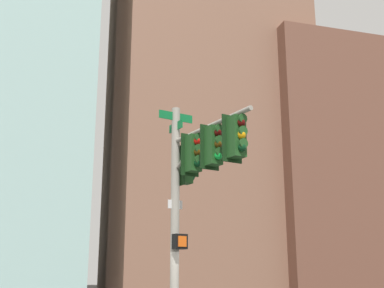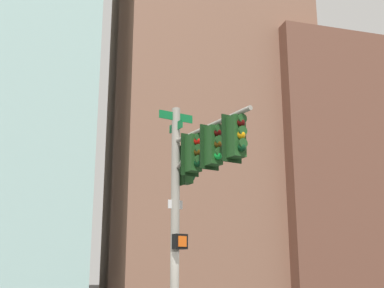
{
  "view_description": "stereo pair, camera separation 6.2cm",
  "coord_description": "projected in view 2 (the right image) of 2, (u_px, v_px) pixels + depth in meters",
  "views": [
    {
      "loc": [
        13.23,
        -3.75,
        1.87
      ],
      "look_at": [
        0.67,
        -0.11,
        5.33
      ],
      "focal_mm": 46.7,
      "sensor_mm": 36.0,
      "label": 1
    },
    {
      "loc": [
        13.24,
        -3.69,
        1.87
      ],
      "look_at": [
        0.67,
        -0.11,
        5.33
      ],
      "focal_mm": 46.7,
      "sensor_mm": 36.0,
      "label": 2
    }
  ],
  "objects": [
    {
      "name": "building_brick_midblock",
      "position": [
        321.0,
        175.0,
        64.38
      ],
      "size": [
        23.35,
        19.95,
        28.96
      ],
      "primitive_type": "cube",
      "color": "brown",
      "rests_on": "ground_plane"
    },
    {
      "name": "signal_pole_assembly",
      "position": [
        194.0,
        177.0,
        13.28
      ],
      "size": [
        3.75,
        1.52,
        6.61
      ],
      "rotation": [
        0.0,
        0.0,
        0.27
      ],
      "color": "#9E998C",
      "rests_on": "ground_plane"
    },
    {
      "name": "building_brick_nearside",
      "position": [
        201.0,
        100.0,
        64.17
      ],
      "size": [
        22.97,
        21.46,
        47.67
      ],
      "primitive_type": "cube",
      "color": "#845B47",
      "rests_on": "ground_plane"
    }
  ]
}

